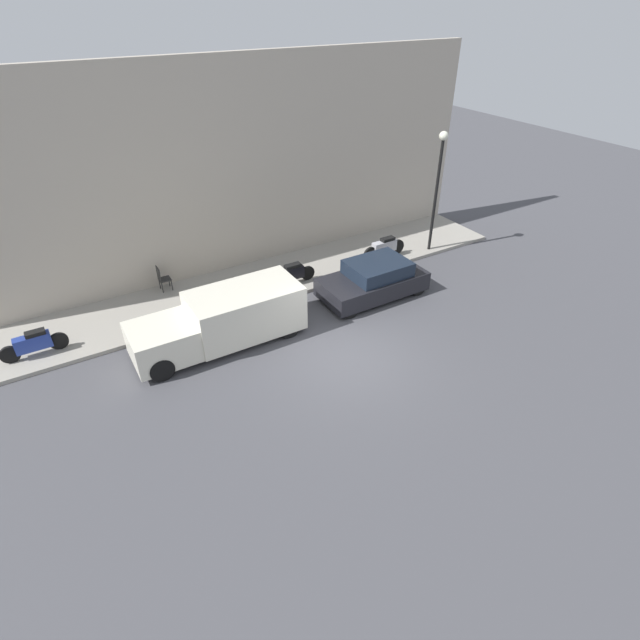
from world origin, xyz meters
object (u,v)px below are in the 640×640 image
Objects in this scene: parked_car at (374,280)px; cafe_chair at (162,277)px; delivery_van at (221,320)px; streetlamp at (439,175)px; motorcycle_black at (290,274)px; motorcycle_blue at (34,343)px; scooter_silver at (384,247)px.

parked_car is 7.58m from cafe_chair.
streetlamp is at bearing -80.57° from delivery_van.
motorcycle_black is at bearing -115.94° from cafe_chair.
motorcycle_blue is 4.76m from cafe_chair.
streetlamp is at bearing -92.96° from motorcycle_black.
parked_car is 5.72m from delivery_van.
cafe_chair is (1.87, -4.37, 0.08)m from motorcycle_blue.
delivery_van is at bearing 99.43° from streetlamp.
cafe_chair is (1.99, 8.44, 0.06)m from scooter_silver.
parked_car is at bearing 135.15° from scooter_silver.
delivery_van reaches higher than motorcycle_blue.
cafe_chair is (2.00, 4.10, 0.08)m from motorcycle_black.
cafe_chair is at bearing 76.73° from scooter_silver.
delivery_van is at bearing 120.07° from motorcycle_black.
delivery_van is 7.99m from scooter_silver.
motorcycle_blue is 0.94× the size of scooter_silver.
streetlamp reaches higher than motorcycle_blue.
parked_car is at bearing -122.02° from cafe_chair.
delivery_van is (0.05, 5.72, 0.23)m from parked_car.
cafe_chair is at bearing 77.54° from streetlamp.
delivery_van is 5.50m from motorcycle_blue.
streetlamp is (-0.33, -6.44, 2.71)m from motorcycle_black.
parked_car is 4.05× the size of cafe_chair.
motorcycle_blue is 8.48m from motorcycle_black.
motorcycle_blue is at bearing 88.24° from streetlamp.
delivery_van is 3.94m from motorcycle_black.
motorcycle_black is at bearing 87.04° from streetlamp.
cafe_chair is at bearing -66.84° from motorcycle_blue.
motorcycle_black is 2.22× the size of cafe_chair.
scooter_silver is at bearing -44.85° from parked_car.
motorcycle_black is at bearing -59.93° from delivery_van.
motorcycle_blue is 0.89× the size of motorcycle_black.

